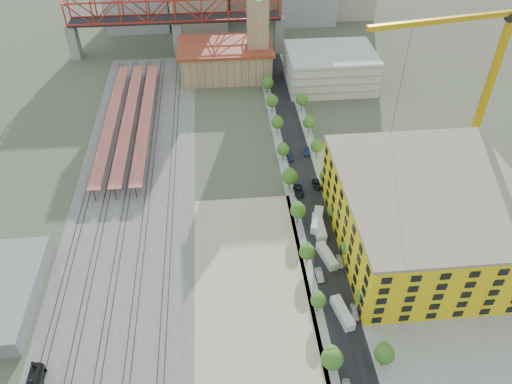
{
  "coord_description": "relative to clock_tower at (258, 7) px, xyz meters",
  "views": [
    {
      "loc": [
        -10.32,
        -109.78,
        96.21
      ],
      "look_at": [
        -0.77,
        -7.23,
        10.0
      ],
      "focal_mm": 35.0,
      "sensor_mm": 36.0,
      "label": 1
    }
  ],
  "objects": [
    {
      "name": "car_3",
      "position": [
        5.0,
        -59.38,
        -27.99
      ],
      "size": [
        2.39,
        5.05,
        1.42
      ],
      "primitive_type": "imported",
      "rotation": [
        0.0,
        0.0,
        0.08
      ],
      "color": "navy",
      "rests_on": "ground"
    },
    {
      "name": "construction_building",
      "position": [
        34.0,
        -99.99,
        -19.29
      ],
      "size": [
        44.6,
        50.6,
        18.8
      ],
      "color": "yellow",
      "rests_on": "ground"
    },
    {
      "name": "platform_canopies",
      "position": [
        -49.0,
        -34.99,
        -24.7
      ],
      "size": [
        16.0,
        80.0,
        4.12
      ],
      "color": "#D47851",
      "rests_on": "ground"
    },
    {
      "name": "site_trailer_a",
      "position": [
        8.0,
        -121.84,
        -27.48
      ],
      "size": [
        4.15,
        9.17,
        2.43
      ],
      "primitive_type": "cube",
      "rotation": [
        0.0,
        0.0,
        0.21
      ],
      "color": "silver",
      "rests_on": "ground"
    },
    {
      "name": "tower_crane",
      "position": [
        54.97,
        -70.58,
        7.36
      ],
      "size": [
        54.25,
        11.21,
        58.42
      ],
      "color": "#D49B0D",
      "rests_on": "ground"
    },
    {
      "name": "car_7",
      "position": [
        11.0,
        -57.2,
        -28.04
      ],
      "size": [
        2.47,
        4.74,
        1.31
      ],
      "primitive_type": "imported",
      "rotation": [
        0.0,
        0.0,
        -0.15
      ],
      "color": "navy",
      "rests_on": "ground"
    },
    {
      "name": "construction_pad",
      "position": [
        37.0,
        -99.99,
        -28.67
      ],
      "size": [
        50.0,
        90.0,
        0.06
      ],
      "primitive_type": "cube",
      "color": "gray",
      "rests_on": "ground"
    },
    {
      "name": "site_trailer_c",
      "position": [
        8.0,
        -93.66,
        -27.38
      ],
      "size": [
        2.67,
        9.62,
        2.62
      ],
      "primitive_type": "cube",
      "rotation": [
        0.0,
        0.0,
        -0.01
      ],
      "color": "silver",
      "rests_on": "ground"
    },
    {
      "name": "site_trailer_d",
      "position": [
        8.0,
        -90.56,
        -27.41
      ],
      "size": [
        5.29,
        9.73,
        2.58
      ],
      "primitive_type": "cube",
      "rotation": [
        0.0,
        0.0,
        -0.32
      ],
      "color": "silver",
      "rests_on": "ground"
    },
    {
      "name": "clock_tower",
      "position": [
        0.0,
        0.0,
        0.0
      ],
      "size": [
        12.0,
        12.0,
        52.0
      ],
      "color": "tan",
      "rests_on": "ground"
    },
    {
      "name": "rail_tracks",
      "position": [
        -45.8,
        -62.49,
        -28.55
      ],
      "size": [
        26.56,
        160.0,
        0.18
      ],
      "color": "#382B23",
      "rests_on": "ground"
    },
    {
      "name": "car_6",
      "position": [
        11.0,
        -74.28,
        -28.03
      ],
      "size": [
        2.34,
        4.87,
        1.34
      ],
      "primitive_type": "imported",
      "rotation": [
        0.0,
        0.0,
        0.02
      ],
      "color": "black",
      "rests_on": "ground"
    },
    {
      "name": "car_4",
      "position": [
        11.0,
        -121.66,
        -27.9
      ],
      "size": [
        2.32,
        4.83,
        1.59
      ],
      "primitive_type": "imported",
      "rotation": [
        0.0,
        0.0,
        -0.1
      ],
      "color": "silver",
      "rests_on": "ground"
    },
    {
      "name": "dirt_lot",
      "position": [
        -12.0,
        -111.49,
        -28.67
      ],
      "size": [
        28.0,
        67.0,
        0.06
      ],
      "primitive_type": "cube",
      "color": "tan",
      "rests_on": "ground"
    },
    {
      "name": "site_trailer_b",
      "position": [
        8.0,
        -104.01,
        -27.51
      ],
      "size": [
        4.35,
        8.99,
        2.38
      ],
      "primitive_type": "cube",
      "rotation": [
        0.0,
        0.0,
        0.25
      ],
      "color": "silver",
      "rests_on": "ground"
    },
    {
      "name": "parking_garage",
      "position": [
        28.0,
        -9.99,
        -21.7
      ],
      "size": [
        34.0,
        26.0,
        14.0
      ],
      "primitive_type": "cube",
      "color": "silver",
      "rests_on": "ground"
    },
    {
      "name": "car_5",
      "position": [
        11.0,
        -105.76,
        -27.98
      ],
      "size": [
        1.82,
        4.43,
        1.43
      ],
      "primitive_type": "imported",
      "rotation": [
        0.0,
        0.0,
        -0.07
      ],
      "color": "gray",
      "rests_on": "ground"
    },
    {
      "name": "street_asphalt",
      "position": [
        8.0,
        -64.99,
        -28.67
      ],
      "size": [
        12.0,
        170.0,
        0.06
      ],
      "primitive_type": "cube",
      "color": "black",
      "rests_on": "ground"
    },
    {
      "name": "ballast_strip",
      "position": [
        -44.0,
        -62.49,
        -28.67
      ],
      "size": [
        36.0,
        165.0,
        0.06
      ],
      "primitive_type": "cube",
      "color": "#605E59",
      "rests_on": "ground"
    },
    {
      "name": "truss_bridge",
      "position": [
        -33.0,
        25.01,
        -9.83
      ],
      "size": [
        94.0,
        9.6,
        25.6
      ],
      "color": "gray",
      "rests_on": "ground"
    },
    {
      "name": "street_trees",
      "position": [
        8.0,
        -74.99,
        -28.7
      ],
      "size": [
        15.4,
        124.4,
        8.0
      ],
      "color": "#346A1F",
      "rests_on": "ground"
    },
    {
      "name": "car_1",
      "position": [
        5.0,
        -109.76,
        -27.95
      ],
      "size": [
        1.65,
        4.57,
        1.5
      ],
      "primitive_type": "imported",
      "rotation": [
        0.0,
        0.0,
        0.01
      ],
      "color": "#A7A7AD",
      "rests_on": "ground"
    },
    {
      "name": "sidewalk_west",
      "position": [
        2.5,
        -64.99,
        -28.68
      ],
      "size": [
        3.0,
        170.0,
        0.04
      ],
      "primitive_type": "cube",
      "color": "gray",
      "rests_on": "ground"
    },
    {
      "name": "station_hall",
      "position": [
        -13.0,
        2.01,
        -22.03
      ],
      "size": [
        38.0,
        24.0,
        13.1
      ],
      "color": "tan",
      "rests_on": "ground"
    },
    {
      "name": "sidewalk_east",
      "position": [
        13.5,
        -64.99,
        -28.68
      ],
      "size": [
        3.0,
        170.0,
        0.04
      ],
      "primitive_type": "cube",
      "color": "gray",
      "rests_on": "ground"
    },
    {
      "name": "car_2",
      "position": [
        5.0,
        -76.92,
        -27.9
      ],
      "size": [
        2.65,
        5.74,
        1.59
      ],
      "primitive_type": "imported",
      "rotation": [
        0.0,
        0.0,
        -0.0
      ],
      "color": "black",
      "rests_on": "ground"
    },
    {
      "name": "ground",
      "position": [
        -8.0,
        -79.99,
        -28.7
      ],
      "size": [
        400.0,
        400.0,
        0.0
      ],
      "primitive_type": "plane",
      "color": "#474C38",
      "rests_on": "ground"
    },
    {
      "name": "distant_hills",
      "position": [
        37.28,
        180.01,
        -108.23
      ],
      "size": [
        647.0,
        264.0,
        227.0
      ],
      "color": "#4C6B59",
      "rests_on": "ground"
    }
  ]
}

